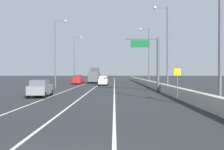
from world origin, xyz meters
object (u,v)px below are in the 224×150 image
object	(u,v)px
speed_advisory_sign	(177,82)
car_gray_2	(40,88)
lamp_post_right_near	(217,15)
overhead_sign_gantry	(153,57)
car_white_0	(103,81)
lamp_post_left_near	(0,29)
lamp_post_right_second	(166,43)
lamp_post_left_far	(75,57)
car_red_1	(78,80)
lamp_post_left_mid	(57,49)
lamp_post_right_third	(148,53)
box_truck	(94,76)

from	to	relation	value
speed_advisory_sign	car_gray_2	xyz separation A→B (m)	(-13.72, 4.62, -0.83)
car_gray_2	lamp_post_right_near	bearing A→B (deg)	-32.52
overhead_sign_gantry	car_white_0	bearing A→B (deg)	112.35
lamp_post_left_near	speed_advisory_sign	bearing A→B (deg)	-2.96
lamp_post_right_second	lamp_post_left_far	distance (m)	36.51
overhead_sign_gantry	car_red_1	world-z (taller)	overhead_sign_gantry
lamp_post_left_mid	car_gray_2	size ratio (longest dim) A/B	2.66
car_white_0	lamp_post_left_far	bearing A→B (deg)	118.39
lamp_post_right_second	lamp_post_right_third	xyz separation A→B (m)	(-0.23, 18.63, 0.00)
car_white_0	car_red_1	bearing A→B (deg)	135.74
box_truck	lamp_post_left_mid	bearing A→B (deg)	-104.33
lamp_post_right_third	car_red_1	xyz separation A→B (m)	(-15.28, 4.66, -5.72)
lamp_post_right_near	lamp_post_left_far	distance (m)	53.65
lamp_post_left_near	lamp_post_right_near	bearing A→B (deg)	-18.38
lamp_post_left_mid	car_gray_2	bearing A→B (deg)	-83.17
speed_advisory_sign	lamp_post_right_second	distance (m)	14.46
overhead_sign_gantry	speed_advisory_sign	world-z (taller)	overhead_sign_gantry
speed_advisory_sign	lamp_post_left_far	distance (m)	48.51
car_gray_2	box_truck	bearing A→B (deg)	85.64
car_red_1	box_truck	bearing A→B (deg)	64.59
car_red_1	speed_advisory_sign	bearing A→B (deg)	-69.21
overhead_sign_gantry	lamp_post_left_mid	size ratio (longest dim) A/B	0.63
lamp_post_right_second	lamp_post_right_third	size ratio (longest dim) A/B	1.00
lamp_post_right_near	lamp_post_right_second	world-z (taller)	same
lamp_post_right_near	lamp_post_left_mid	world-z (taller)	same
lamp_post_right_third	lamp_post_left_far	size ratio (longest dim) A/B	1.00
lamp_post_right_second	lamp_post_left_far	size ratio (longest dim) A/B	1.00
overhead_sign_gantry	car_white_0	size ratio (longest dim) A/B	1.60
lamp_post_right_near	lamp_post_left_mid	xyz separation A→B (m)	(-17.55, 28.36, 0.00)
overhead_sign_gantry	box_truck	distance (m)	32.70
lamp_post_right_second	lamp_post_left_near	bearing A→B (deg)	-144.95
lamp_post_right_third	box_truck	bearing A→B (deg)	136.66
overhead_sign_gantry	lamp_post_right_near	size ratio (longest dim) A/B	0.63
lamp_post_right_second	car_gray_2	bearing A→B (deg)	-149.88
lamp_post_left_mid	car_white_0	world-z (taller)	lamp_post_left_mid
lamp_post_right_second	lamp_post_left_mid	size ratio (longest dim) A/B	1.00
lamp_post_left_mid	overhead_sign_gantry	bearing A→B (deg)	-34.34
overhead_sign_gantry	lamp_post_left_far	size ratio (longest dim) A/B	0.63
lamp_post_right_near	car_gray_2	bearing A→B (deg)	147.48
lamp_post_right_second	car_white_0	xyz separation A→B (m)	(-9.53, 17.46, -5.78)
lamp_post_right_second	lamp_post_left_near	size ratio (longest dim) A/B	1.00
lamp_post_right_near	car_gray_2	distance (m)	19.09
speed_advisory_sign	lamp_post_left_near	distance (m)	17.22
car_white_0	box_truck	xyz separation A→B (m)	(-2.78, 12.57, 0.80)
lamp_post_right_third	lamp_post_left_near	xyz separation A→B (m)	(-17.78, -31.26, 0.00)
lamp_post_right_second	car_gray_2	xyz separation A→B (m)	(-15.27, -8.86, -5.84)
speed_advisory_sign	lamp_post_right_second	size ratio (longest dim) A/B	0.25
lamp_post_right_near	box_truck	world-z (taller)	lamp_post_right_near
speed_advisory_sign	lamp_post_left_near	xyz separation A→B (m)	(-16.45, 0.85, 5.00)
lamp_post_right_third	box_truck	distance (m)	17.34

